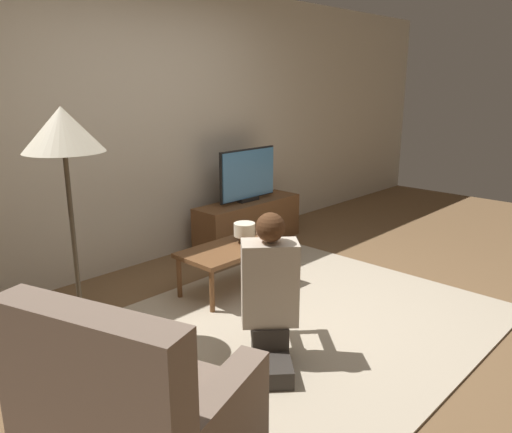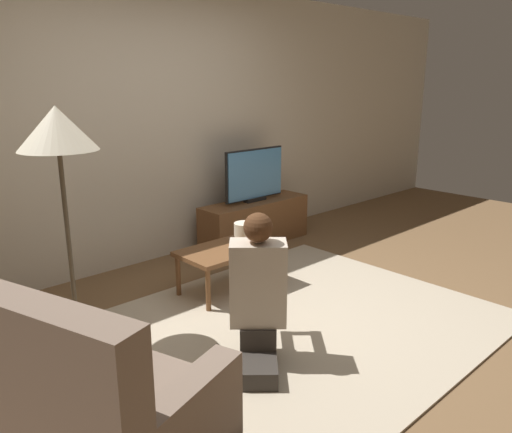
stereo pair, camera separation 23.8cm
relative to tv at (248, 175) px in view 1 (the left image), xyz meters
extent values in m
plane|color=brown|center=(-1.06, -1.58, -0.75)|extent=(10.00, 10.00, 0.00)
cube|color=beige|center=(-1.06, 0.35, 0.55)|extent=(10.00, 0.06, 2.60)
cube|color=#BCAD93|center=(-1.06, -1.58, -0.74)|extent=(2.75, 2.29, 0.02)
cube|color=brown|center=(0.00, 0.00, -0.52)|extent=(1.28, 0.37, 0.47)
cube|color=black|center=(0.00, 0.00, -0.26)|extent=(0.26, 0.08, 0.04)
cube|color=black|center=(0.00, 0.00, 0.01)|extent=(0.78, 0.03, 0.53)
cube|color=#4C8CC6|center=(0.00, 0.00, 0.01)|extent=(0.75, 0.04, 0.50)
cube|color=brown|center=(-1.01, -0.79, -0.38)|extent=(0.87, 0.47, 0.04)
cylinder|color=brown|center=(-1.40, -0.99, -0.58)|extent=(0.04, 0.04, 0.35)
cylinder|color=brown|center=(-0.62, -0.99, -0.58)|extent=(0.04, 0.04, 0.35)
cylinder|color=brown|center=(-1.40, -0.60, -0.58)|extent=(0.04, 0.04, 0.35)
cylinder|color=brown|center=(-0.62, -0.60, -0.58)|extent=(0.04, 0.04, 0.35)
cylinder|color=#4C4233|center=(-2.32, -0.76, -0.74)|extent=(0.28, 0.28, 0.03)
cylinder|color=#4C4233|center=(-2.32, -0.76, 0.03)|extent=(0.03, 0.03, 1.50)
cone|color=#EFE5C6|center=(-2.32, -0.76, 0.68)|extent=(0.48, 0.48, 0.27)
cube|color=#7A6656|center=(-2.96, -2.11, -0.07)|extent=(0.40, 0.81, 0.54)
cube|color=#7A6656|center=(-2.79, -1.71, -0.48)|extent=(0.75, 0.36, 0.55)
cube|color=#332D28|center=(-1.70, -1.85, -0.68)|extent=(0.44, 0.45, 0.11)
cube|color=#332D28|center=(-1.59, -1.74, -0.56)|extent=(0.32, 0.33, 0.14)
cube|color=#C1B29E|center=(-1.59, -1.74, -0.23)|extent=(0.39, 0.38, 0.52)
sphere|color=tan|center=(-1.59, -1.74, 0.12)|extent=(0.17, 0.17, 0.17)
sphere|color=#4C2D19|center=(-1.61, -1.75, 0.13)|extent=(0.17, 0.17, 0.17)
cube|color=black|center=(-1.34, -1.46, -0.20)|extent=(0.12, 0.12, 0.04)
cylinder|color=#C1B29E|center=(-1.35, -1.62, -0.20)|extent=(0.25, 0.27, 0.07)
cylinder|color=#C1B29E|center=(-1.50, -1.48, -0.20)|extent=(0.25, 0.27, 0.07)
cylinder|color=#4C3823|center=(-0.85, -0.79, -0.34)|extent=(0.10, 0.10, 0.06)
cylinder|color=#EFE5C6|center=(-0.85, -0.79, -0.25)|extent=(0.18, 0.18, 0.11)
camera|label=1|loc=(-3.69, -3.60, 0.96)|focal=35.00mm
camera|label=2|loc=(-3.52, -3.77, 0.96)|focal=35.00mm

